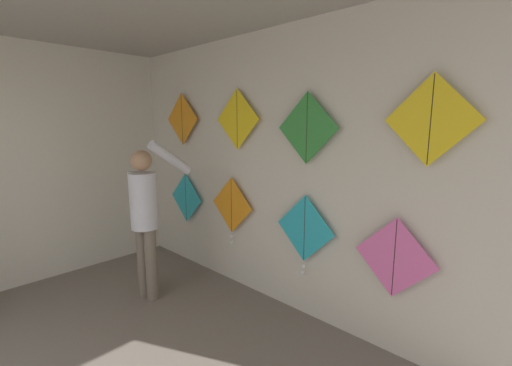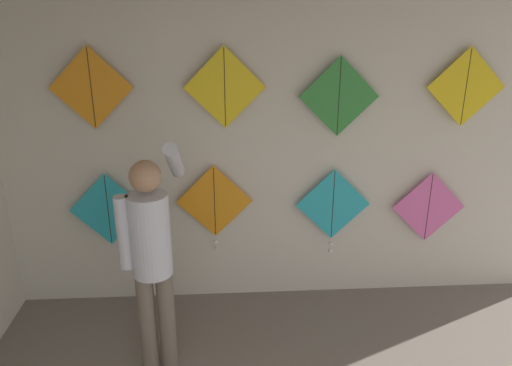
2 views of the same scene
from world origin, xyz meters
TOP-DOWN VIEW (x-y plane):
  - back_panel at (0.00, 3.69)m, footprint 5.34×0.06m
  - left_panel at (-2.30, 1.83)m, footprint 0.06×4.46m
  - shopkeeper at (-0.94, 2.75)m, footprint 0.43×0.62m
  - kite_0 at (-1.42, 3.60)m, footprint 0.65×0.01m
  - kite_1 at (-0.52, 3.60)m, footprint 0.65×0.04m
  - kite_2 at (0.50, 3.60)m, footprint 0.65×0.04m
  - kite_3 at (1.36, 3.60)m, footprint 0.65×0.01m
  - kite_4 at (-1.45, 3.60)m, footprint 0.65×0.01m
  - kite_5 at (-0.41, 3.60)m, footprint 0.65×0.01m
  - kite_6 at (0.50, 3.60)m, footprint 0.65×0.01m
  - kite_7 at (1.54, 3.60)m, footprint 0.65×0.01m

SIDE VIEW (x-z plane):
  - kite_3 at x=1.36m, z-range 0.53..1.18m
  - kite_2 at x=0.50m, z-range 0.49..1.28m
  - kite_0 at x=-1.42m, z-range 0.58..1.23m
  - kite_1 at x=-0.52m, z-range 0.54..1.33m
  - shopkeeper at x=-0.94m, z-range 0.11..1.83m
  - back_panel at x=0.00m, z-range 0.00..2.80m
  - left_panel at x=-2.30m, z-range 0.00..2.80m
  - kite_6 at x=0.50m, z-range 1.52..2.17m
  - kite_7 at x=1.54m, z-range 1.58..2.24m
  - kite_5 at x=-0.41m, z-range 1.60..2.25m
  - kite_4 at x=-1.45m, z-range 1.61..2.26m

